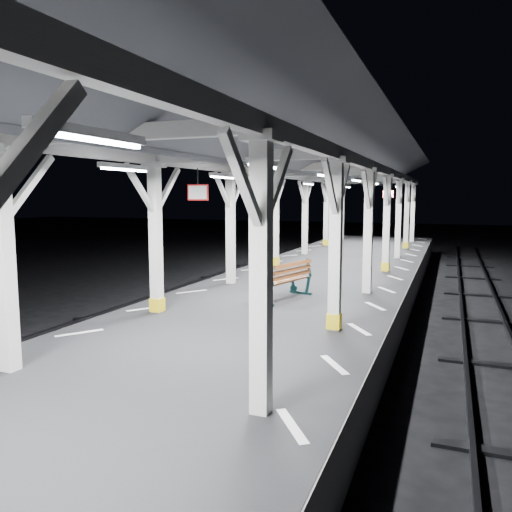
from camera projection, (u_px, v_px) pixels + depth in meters
The scene contains 6 objects.
ground at pixel (195, 403), 8.69m from camera, with size 120.00×120.00×0.00m, color black.
platform at pixel (194, 375), 8.63m from camera, with size 6.00×50.00×1.00m, color black.
hazard_stripes_left at pixel (79, 333), 9.46m from camera, with size 1.00×48.00×0.01m, color silver.
hazard_stripes_right at pixel (334, 365), 7.69m from camera, with size 1.00×48.00×0.01m, color silver.
canopy at pixel (190, 136), 8.13m from camera, with size 5.40×49.00×4.65m.
bench_mid at pixel (286, 279), 12.43m from camera, with size 1.11×1.90×0.97m.
Camera 1 is at (4.03, -7.36, 3.60)m, focal length 35.00 mm.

